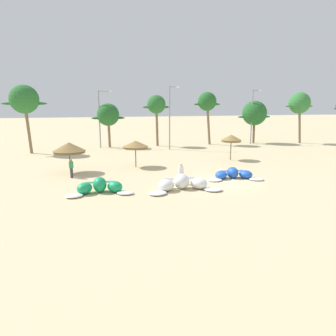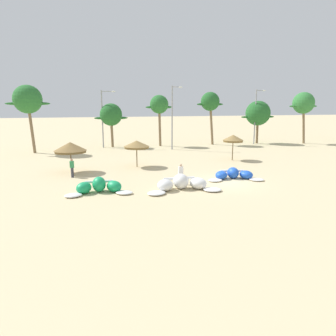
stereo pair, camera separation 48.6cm
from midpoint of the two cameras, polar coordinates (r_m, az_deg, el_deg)
ground_plane at (r=25.88m, az=9.37°, el=-2.54°), size 260.00×260.00×0.00m
kite_far_left at (r=22.98m, az=-12.74°, el=-3.39°), size 4.89×2.36×1.10m
kite_left at (r=23.29m, az=2.05°, el=-2.87°), size 5.73×2.67×1.13m
kite_left_of_center at (r=27.19m, az=11.17°, el=-1.15°), size 4.83×2.69×0.94m
beach_umbrella_near_van at (r=30.04m, az=-17.80°, el=3.51°), size 2.92×2.92×2.80m
beach_umbrella_middle at (r=31.53m, az=-6.31°, el=4.21°), size 2.55×2.55×2.64m
beach_umbrella_near_palms at (r=35.91m, az=10.92°, el=5.27°), size 2.27×2.27×2.84m
person_near_kites at (r=28.17m, az=-17.45°, el=-0.06°), size 0.36×0.24×1.62m
person_by_umbrellas at (r=24.75m, az=1.80°, el=-1.08°), size 0.36×0.24×1.62m
palm_leftmost at (r=43.65m, az=-24.72°, el=11.07°), size 5.28×3.52×8.50m
palm_left at (r=46.54m, az=-11.01°, el=9.32°), size 4.76×3.17×6.25m
palm_left_of_gap at (r=47.13m, az=-2.41°, el=11.21°), size 4.05×2.70×7.45m
palm_center_left at (r=49.15m, az=6.77°, el=11.65°), size 4.23×2.82×7.94m
palm_center_right at (r=52.37m, az=15.02°, el=9.46°), size 5.75×3.83×6.65m
palm_right_of_gap at (r=54.32m, az=22.32°, el=10.68°), size 4.96×3.31×7.96m
lamppost_west at (r=46.29m, az=-12.29°, el=9.23°), size 2.08×0.24×8.04m
lamppost_west_center at (r=43.45m, az=0.12°, el=9.61°), size 1.52×0.24×8.54m
lamppost_east_center at (r=51.25m, az=14.71°, el=9.41°), size 1.63×0.24×8.31m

